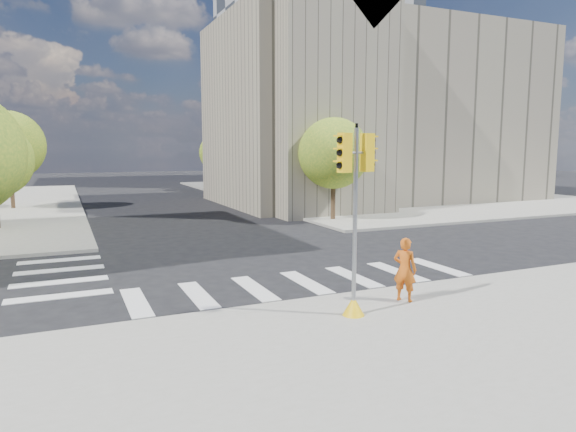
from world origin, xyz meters
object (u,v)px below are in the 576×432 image
object	(u,v)px
traffic_signal	(355,236)
lamp_near	(311,145)
photographer	(405,269)
lamp_far	(243,145)

from	to	relation	value
traffic_signal	lamp_near	bearing A→B (deg)	53.80
lamp_near	photographer	world-z (taller)	lamp_near
lamp_far	traffic_signal	world-z (taller)	lamp_far
lamp_far	traffic_signal	xyz separation A→B (m)	(-8.63, -33.88, -2.37)
lamp_near	traffic_signal	xyz separation A→B (m)	(-8.63, -19.88, -2.37)
lamp_far	photographer	size ratio (longest dim) A/B	4.52
traffic_signal	photographer	distance (m)	2.32
photographer	lamp_near	bearing A→B (deg)	-53.89
lamp_near	lamp_far	bearing A→B (deg)	90.00
lamp_near	traffic_signal	bearing A→B (deg)	-113.46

